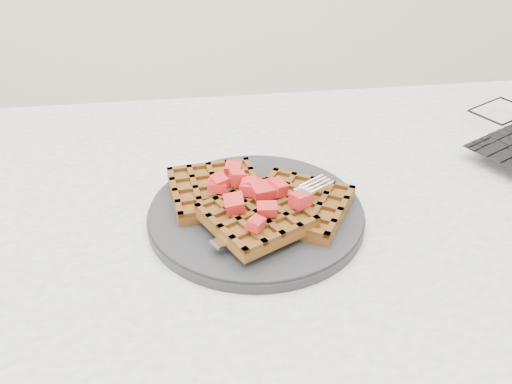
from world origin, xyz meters
TOP-DOWN VIEW (x-y plane):
  - table at (0.00, 0.00)m, footprint 1.20×0.80m
  - plate at (-0.09, 0.04)m, footprint 0.26×0.26m
  - waffles at (-0.09, 0.03)m, footprint 0.23×0.20m
  - strawberry_pile at (-0.09, 0.04)m, footprint 0.15×0.15m
  - fork at (-0.07, 0.01)m, footprint 0.17×0.12m

SIDE VIEW (x-z plane):
  - table at x=0.00m, z-range 0.26..1.01m
  - plate at x=-0.09m, z-range 0.75..0.77m
  - fork at x=-0.07m, z-range 0.77..0.78m
  - waffles at x=-0.09m, z-range 0.76..0.79m
  - strawberry_pile at x=-0.09m, z-range 0.79..0.82m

